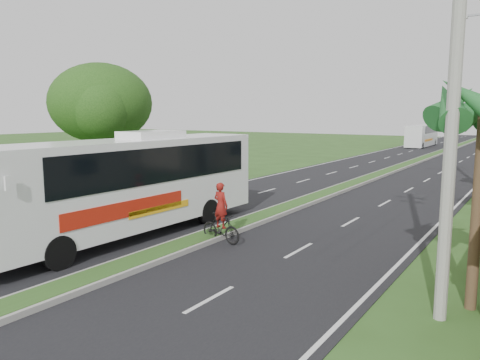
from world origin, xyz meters
The scene contains 10 objects.
ground centered at (0.00, 0.00, 0.00)m, with size 180.00×180.00×0.00m, color #2D4C1C.
road_asphalt centered at (0.00, 20.00, 0.01)m, with size 14.00×160.00×0.02m, color black.
median_strip centered at (0.00, 20.00, 0.10)m, with size 1.20×160.00×0.18m.
lane_edge_left centered at (-6.70, 20.00, 0.00)m, with size 0.12×160.00×0.01m, color silver.
lane_edge_right centered at (6.70, 20.00, 0.00)m, with size 0.12×160.00×0.01m, color silver.
shade_tree centered at (-12.11, 10.02, 5.03)m, with size 6.30×6.00×7.54m.
utility_pole_a centered at (8.50, 2.00, 5.67)m, with size 1.60×0.28×11.00m.
coach_bus_main centered at (-2.65, 3.29, 2.16)m, with size 2.86×12.23×3.93m.
coach_bus_far centered at (-4.25, 59.17, 1.69)m, with size 2.27×10.20×2.97m.
motorcyclist centered at (0.71, 4.39, 0.78)m, with size 1.80×0.71×2.19m.
Camera 1 is at (10.21, -8.87, 4.62)m, focal length 35.00 mm.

